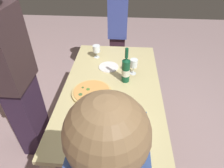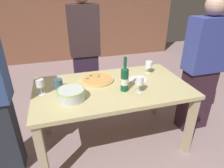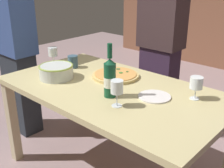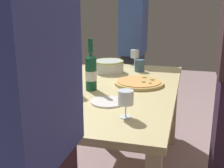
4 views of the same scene
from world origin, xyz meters
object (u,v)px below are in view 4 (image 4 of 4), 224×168
dining_table (112,100)px  person_host (29,153)px  pizza (139,83)px  wine_glass_by_bottle (126,98)px  wine_bottle (91,71)px  wine_glass_far_left (135,55)px  cup_amber (140,66)px  wine_glass_near_pizza (73,77)px  serving_bowl (109,66)px  person_guest_left (133,51)px  side_plate (108,102)px

dining_table → person_host: (1.10, -0.00, 0.17)m
pizza → wine_glass_by_bottle: (0.64, 0.04, 0.09)m
dining_table → pizza: bearing=125.0°
dining_table → wine_bottle: (0.09, -0.12, 0.22)m
wine_glass_far_left → cup_amber: (0.17, 0.08, -0.06)m
wine_glass_near_pizza → wine_glass_far_left: bearing=166.3°
serving_bowl → wine_glass_far_left: (-0.27, 0.17, 0.06)m
dining_table → person_guest_left: size_ratio=0.99×
cup_amber → person_guest_left: (-0.60, -0.17, 0.02)m
wine_glass_far_left → side_plate: wine_glass_far_left is taller
pizza → serving_bowl: serving_bowl is taller
side_plate → person_host: bearing=-4.6°
person_host → person_guest_left: bearing=1.9°
dining_table → wine_glass_by_bottle: size_ratio=10.86×
side_plate → person_guest_left: (-1.45, -0.13, 0.07)m
serving_bowl → person_guest_left: size_ratio=0.16×
pizza → cup_amber: (-0.42, -0.07, 0.04)m
cup_amber → wine_glass_far_left: bearing=-155.6°
cup_amber → side_plate: size_ratio=0.48×
wine_bottle → person_guest_left: 1.23m
wine_glass_near_pizza → wine_glass_by_bottle: wine_glass_near_pizza is taller
serving_bowl → side_plate: bearing=15.4°
wine_glass_by_bottle → cup_amber: bearing=-174.0°
cup_amber → side_plate: cup_amber is taller
wine_bottle → side_plate: size_ratio=1.66×
dining_table → pizza: (-0.12, 0.17, 0.11)m
wine_glass_by_bottle → wine_glass_far_left: wine_glass_far_left is taller
serving_bowl → wine_bottle: (0.53, 0.02, 0.07)m
dining_table → person_host: 1.12m
dining_table → serving_bowl: 0.48m
side_plate → person_host: (0.79, -0.06, 0.07)m
wine_glass_near_pizza → wine_bottle: bearing=149.1°
wine_bottle → wine_glass_near_pizza: bearing=-30.9°
wine_bottle → person_guest_left: size_ratio=0.22×
cup_amber → person_host: 1.64m
dining_table → serving_bowl: (-0.43, -0.15, 0.15)m
wine_glass_by_bottle → person_guest_left: size_ratio=0.09×
wine_bottle → person_host: (1.01, 0.12, -0.06)m
wine_glass_near_pizza → cup_amber: (-0.76, 0.30, -0.07)m
pizza → wine_bottle: size_ratio=1.02×
pizza → side_plate: 0.45m
wine_glass_far_left → person_guest_left: (-0.43, -0.10, -0.04)m
dining_table → wine_glass_near_pizza: (0.22, -0.20, 0.21)m
serving_bowl → wine_glass_near_pizza: size_ratio=1.56×
wine_glass_near_pizza → wine_glass_far_left: wine_glass_near_pizza is taller
wine_bottle → side_plate: (0.22, 0.18, -0.13)m
wine_bottle → person_host: 1.02m
dining_table → pizza: 0.24m
wine_glass_by_bottle → wine_glass_far_left: size_ratio=0.93×
dining_table → wine_glass_far_left: bearing=177.8°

